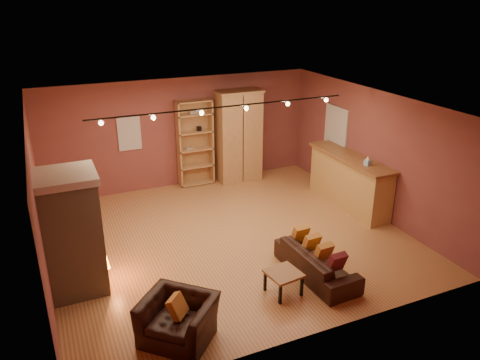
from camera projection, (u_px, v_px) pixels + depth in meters
name	position (u px, v px, depth m)	size (l,w,h in m)	color
floor	(230.00, 237.00, 9.74)	(7.00, 7.00, 0.00)	#976035
ceiling	(228.00, 105.00, 8.70)	(7.00, 7.00, 0.00)	brown
back_wall	(180.00, 133.00, 11.98)	(7.00, 0.02, 2.80)	brown
left_wall	(38.00, 205.00, 7.91)	(0.02, 6.50, 2.80)	brown
right_wall	(372.00, 152.00, 10.53)	(0.02, 6.50, 2.80)	brown
fireplace	(73.00, 233.00, 7.70)	(1.01, 0.98, 2.12)	tan
back_window	(129.00, 133.00, 11.42)	(0.56, 0.04, 0.86)	beige
bookcase	(194.00, 142.00, 12.09)	(0.92, 0.36, 2.25)	tan
armoire	(238.00, 136.00, 12.34)	(1.20, 0.68, 2.44)	tan
bar_counter	(349.00, 181.00, 11.00)	(0.68, 2.58, 1.24)	tan
tissue_box	(368.00, 161.00, 10.18)	(0.15, 0.15, 0.23)	#8AB3DD
right_window	(336.00, 126.00, 11.61)	(0.05, 0.90, 1.00)	beige
loveseat	(317.00, 257.00, 8.31)	(0.60, 1.82, 0.76)	black
armchair	(178.00, 313.00, 6.75)	(1.19, 1.18, 0.89)	black
coffee_table	(284.00, 275.00, 7.82)	(0.59, 0.59, 0.40)	brown
track_rail	(224.00, 108.00, 8.91)	(5.20, 0.09, 0.13)	black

